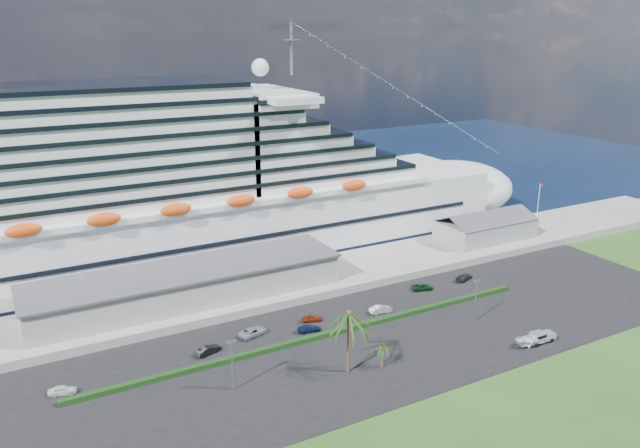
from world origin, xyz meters
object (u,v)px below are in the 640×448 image
parked_car_3 (309,328)px  boat_trailer (530,340)px  cruise_ship (167,196)px  pickup_truck (540,337)px

parked_car_3 → boat_trailer: 38.73m
cruise_ship → parked_car_3: bearing=-74.5°
cruise_ship → boat_trailer: size_ratio=30.83×
parked_car_3 → pickup_truck: bearing=-114.9°
cruise_ship → boat_trailer: 82.07m
parked_car_3 → cruise_ship: bearing=24.9°
cruise_ship → boat_trailer: cruise_ship is taller
boat_trailer → cruise_ship: bearing=122.8°
pickup_truck → boat_trailer: 2.40m
cruise_ship → pickup_truck: size_ratio=33.24×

